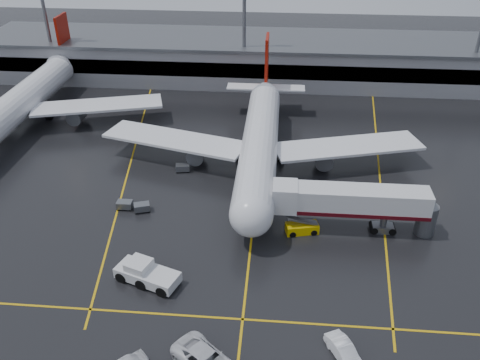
{
  "coord_description": "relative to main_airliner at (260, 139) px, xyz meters",
  "views": [
    {
      "loc": [
        2.8,
        -57.31,
        37.54
      ],
      "look_at": [
        -2.0,
        -2.0,
        4.0
      ],
      "focal_mm": 37.62,
      "sensor_mm": 36.0,
      "label": 1
    }
  ],
  "objects": [
    {
      "name": "baggage_cart_c",
      "position": [
        -11.28,
        -3.29,
        -3.58
      ],
      "size": [
        2.2,
        1.64,
        1.12
      ],
      "color": "#595B60",
      "rests_on": "ground"
    },
    {
      "name": "second_airliner",
      "position": [
        -42.0,
        12.0,
        0.0
      ],
      "size": [
        48.8,
        45.6,
        14.1
      ],
      "color": "silver",
      "rests_on": "ground"
    },
    {
      "name": "apron_line_centre",
      "position": [
        0.0,
        -9.7,
        -4.2
      ],
      "size": [
        0.25,
        90.0,
        0.02
      ],
      "primitive_type": "cube",
      "color": "gold",
      "rests_on": "ground"
    },
    {
      "name": "ground",
      "position": [
        0.0,
        -9.7,
        -4.21
      ],
      "size": [
        220.0,
        220.0,
        0.0
      ],
      "primitive_type": "plane",
      "color": "black",
      "rests_on": "ground"
    },
    {
      "name": "pushback_tractor",
      "position": [
        -10.83,
        -27.04,
        -3.22
      ],
      "size": [
        7.51,
        5.04,
        2.49
      ],
      "color": "silver",
      "rests_on": "ground"
    },
    {
      "name": "apron_line_left",
      "position": [
        -20.0,
        0.3,
        -4.2
      ],
      "size": [
        9.99,
        69.35,
        0.02
      ],
      "primitive_type": "cube",
      "rotation": [
        0.0,
        0.0,
        0.14
      ],
      "color": "gold",
      "rests_on": "ground"
    },
    {
      "name": "light_mast_mid",
      "position": [
        -5.0,
        32.3,
        10.27
      ],
      "size": [
        3.0,
        1.2,
        25.45
      ],
      "color": "#595B60",
      "rests_on": "ground"
    },
    {
      "name": "terminal",
      "position": [
        0.0,
        38.23,
        0.11
      ],
      "size": [
        122.0,
        19.0,
        8.6
      ],
      "color": "gray",
      "rests_on": "ground"
    },
    {
      "name": "apron_line_right",
      "position": [
        18.0,
        0.3,
        -4.2
      ],
      "size": [
        7.57,
        69.64,
        0.02
      ],
      "primitive_type": "cube",
      "rotation": [
        0.0,
        0.0,
        -0.1
      ],
      "color": "gold",
      "rests_on": "ground"
    },
    {
      "name": "baggage_cart_b",
      "position": [
        -17.06,
        -13.67,
        -3.58
      ],
      "size": [
        2.0,
        1.31,
        1.12
      ],
      "color": "#595B60",
      "rests_on": "ground"
    },
    {
      "name": "baggage_cart_a",
      "position": [
        -14.67,
        -14.06,
        -3.58
      ],
      "size": [
        2.31,
        1.87,
        1.12
      ],
      "color": "#595B60",
      "rests_on": "ground"
    },
    {
      "name": "light_mast_left",
      "position": [
        -45.0,
        32.3,
        10.27
      ],
      "size": [
        3.0,
        1.2,
        25.45
      ],
      "color": "#595B60",
      "rests_on": "ground"
    },
    {
      "name": "main_airliner",
      "position": [
        0.0,
        0.0,
        0.0
      ],
      "size": [
        48.8,
        45.6,
        14.1
      ],
      "color": "silver",
      "rests_on": "ground"
    },
    {
      "name": "apron_line_stop",
      "position": [
        0.0,
        -31.7,
        -4.2
      ],
      "size": [
        60.0,
        0.25,
        0.02
      ],
      "primitive_type": "cube",
      "color": "gold",
      "rests_on": "ground"
    },
    {
      "name": "jet_bridge",
      "position": [
        11.87,
        -15.7,
        -0.28
      ],
      "size": [
        19.9,
        3.4,
        6.05
      ],
      "color": "silver",
      "rests_on": "ground"
    },
    {
      "name": "belt_loader",
      "position": [
        6.08,
        -16.84,
        -3.59
      ],
      "size": [
        4.25,
        2.62,
        2.52
      ],
      "color": "#D9B006",
      "rests_on": "ground"
    },
    {
      "name": "service_van_c",
      "position": [
        9.53,
        -35.48,
        -3.44
      ],
      "size": [
        3.57,
        4.87,
        1.53
      ],
      "primitive_type": "imported",
      "rotation": [
        0.0,
        0.0,
        0.48
      ],
      "color": "white",
      "rests_on": "ground"
    }
  ]
}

